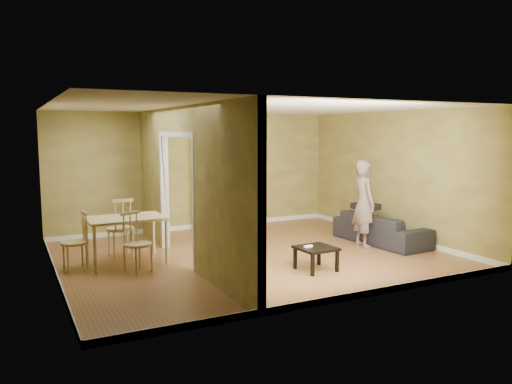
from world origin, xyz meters
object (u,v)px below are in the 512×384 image
coffee_table (316,250)px  chair_left (75,241)px  dining_table (126,222)px  chair_far (120,227)px  person (364,196)px  bookshelf (212,184)px  sofa (381,224)px  chair_near (137,243)px

coffee_table → chair_left: chair_left is taller
dining_table → chair_far: chair_far is taller
person → bookshelf: size_ratio=0.96×
dining_table → chair_far: (0.02, 0.54, -0.18)m
sofa → chair_left: size_ratio=2.19×
chair_left → sofa: bearing=76.5°
person → chair_left: bearing=89.6°
dining_table → chair_near: size_ratio=1.32×
dining_table → chair_far: size_ratio=1.20×
dining_table → chair_left: (-0.81, -0.02, -0.24)m
bookshelf → chair_far: (-2.39, -1.65, -0.50)m
sofa → person: (-0.50, -0.07, 0.59)m
dining_table → chair_near: chair_near is taller
sofa → chair_left: bearing=79.6°
sofa → chair_far: size_ratio=1.94×
chair_far → person: bearing=158.1°
sofa → coffee_table: bearing=112.2°
person → chair_left: person is taller
bookshelf → coffee_table: size_ratio=3.60×
dining_table → chair_near: (0.04, -0.61, -0.23)m
bookshelf → chair_far: bearing=-145.4°
dining_table → chair_far: 0.57m
chair_left → chair_near: (0.86, -0.60, 0.01)m
person → dining_table: size_ratio=1.56×
bookshelf → chair_left: bookshelf is taller
sofa → chair_far: (-4.79, 1.26, 0.14)m
person → coffee_table: person is taller
person → bookshelf: 3.53m
chair_left → dining_table: bearing=84.7°
coffee_table → bookshelf: bearing=92.6°
bookshelf → chair_near: size_ratio=2.15×
person → bookshelf: (-1.90, 2.98, 0.04)m
coffee_table → dining_table: bearing=145.7°
bookshelf → chair_left: size_ratio=2.20×
coffee_table → chair_far: chair_far is taller
dining_table → chair_near: bearing=-86.0°
sofa → bookshelf: size_ratio=0.99×
chair_left → chair_near: 1.04m
dining_table → chair_far: bearing=88.1°
bookshelf → chair_near: bookshelf is taller
bookshelf → coffee_table: bearing=-87.4°
person → coffee_table: bearing=127.9°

